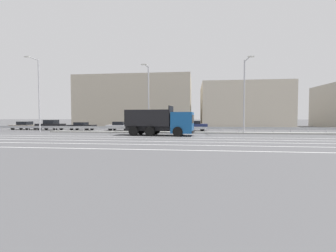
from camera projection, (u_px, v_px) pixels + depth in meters
ground_plane at (189, 135)px, 26.12m from camera, size 320.00×320.00×0.00m
lane_strip_0 at (156, 137)px, 23.22m from camera, size 67.16×0.16×0.01m
lane_strip_1 at (152, 139)px, 21.00m from camera, size 67.16×0.16×0.01m
lane_strip_2 at (148, 141)px, 18.91m from camera, size 67.16×0.16×0.01m
lane_strip_3 at (142, 144)px, 16.77m from camera, size 67.16×0.16×0.01m
lane_strip_4 at (133, 149)px, 14.25m from camera, size 67.16×0.16×0.01m
median_island at (189, 133)px, 28.25m from camera, size 36.94×1.10×0.18m
median_guardrail at (189, 128)px, 29.28m from camera, size 67.16×0.09×0.78m
dump_truck at (169, 124)px, 24.74m from camera, size 7.73×3.27×3.26m
median_road_sign at (144, 123)px, 28.87m from camera, size 0.84×0.16×2.45m
street_lamp_0 at (38, 92)px, 30.15m from camera, size 0.70×2.26×9.83m
street_lamp_1 at (148, 96)px, 28.55m from camera, size 0.71×2.26×8.51m
street_lamp_2 at (245, 93)px, 26.87m from camera, size 0.71×2.66×8.88m
parked_car_0 at (24, 126)px, 36.10m from camera, size 4.14×1.94×1.33m
parked_car_1 at (51, 125)px, 35.19m from camera, size 4.20×1.86×1.59m
parked_car_2 at (82, 126)px, 34.84m from camera, size 4.23×1.95×1.24m
parked_car_3 at (120, 126)px, 33.91m from camera, size 3.95×1.89×1.35m
parked_car_4 at (156, 126)px, 33.06m from camera, size 4.81×2.07×1.28m
parked_car_5 at (194, 126)px, 32.91m from camera, size 4.00×2.11×1.51m
background_building_0 at (137, 103)px, 48.92m from camera, size 23.37×12.43×10.37m
background_building_1 at (241, 106)px, 48.01m from camera, size 16.69×14.95×8.79m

